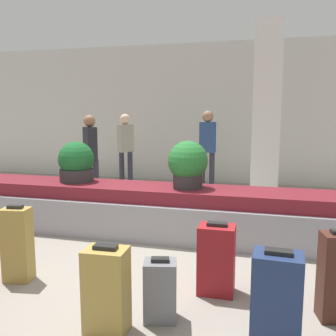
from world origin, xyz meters
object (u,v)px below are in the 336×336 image
object	(u,v)px
potted_plant_1	(188,164)
suitcase_6	(160,290)
traveler_1	(208,143)
suitcase_0	(17,244)
suitcase_4	(216,259)
suitcase_5	(107,290)
traveler_2	(90,150)
potted_plant_0	(76,163)
pillar	(267,114)
suitcase_1	(276,300)
traveler_0	(126,144)

from	to	relation	value
potted_plant_1	suitcase_6	bearing A→B (deg)	-83.98
traveler_1	suitcase_0	bearing A→B (deg)	80.07
suitcase_4	suitcase_5	world-z (taller)	suitcase_5
suitcase_5	suitcase_6	distance (m)	0.43
suitcase_0	suitcase_5	distance (m)	1.32
suitcase_6	traveler_1	xyz separation A→B (m)	(-0.45, 5.10, 0.75)
traveler_1	traveler_2	bearing A→B (deg)	39.27
suitcase_4	traveler_1	xyz separation A→B (m)	(-0.81, 4.54, 0.67)
suitcase_4	potted_plant_1	world-z (taller)	potted_plant_1
suitcase_6	potted_plant_0	distance (m)	2.83
pillar	suitcase_6	distance (m)	4.62
suitcase_1	suitcase_4	world-z (taller)	suitcase_1
traveler_1	pillar	bearing A→B (deg)	150.23
suitcase_4	suitcase_5	xyz separation A→B (m)	(-0.70, -0.82, 0.01)
suitcase_0	traveler_2	distance (m)	3.49
suitcase_6	potted_plant_1	xyz separation A→B (m)	(-0.21, 2.00, 0.72)
potted_plant_0	traveler_0	world-z (taller)	traveler_0
suitcase_1	suitcase_0	bearing A→B (deg)	172.82
suitcase_1	suitcase_4	xyz separation A→B (m)	(-0.50, 0.66, -0.02)
traveler_1	traveler_0	bearing A→B (deg)	5.41
suitcase_6	traveler_0	world-z (taller)	traveler_0
traveler_0	traveler_1	size ratio (longest dim) A/B	0.96
pillar	traveler_2	size ratio (longest dim) A/B	2.03
suitcase_0	suitcase_4	size ratio (longest dim) A/B	1.14
potted_plant_1	suitcase_4	bearing A→B (deg)	-68.34
pillar	potted_plant_0	world-z (taller)	pillar
potted_plant_1	suitcase_5	bearing A→B (deg)	-93.13
suitcase_4	traveler_1	bearing A→B (deg)	99.43
traveler_0	potted_plant_0	bearing A→B (deg)	45.78
suitcase_6	potted_plant_0	world-z (taller)	potted_plant_0
suitcase_4	traveler_1	size ratio (longest dim) A/B	0.40
pillar	traveler_1	size ratio (longest dim) A/B	1.93
pillar	suitcase_4	size ratio (longest dim) A/B	4.88
traveler_2	traveler_0	bearing A→B (deg)	-50.66
potted_plant_1	suitcase_1	bearing A→B (deg)	-62.92
suitcase_0	traveler_2	world-z (taller)	traveler_2
suitcase_6	traveler_2	distance (m)	4.43
suitcase_0	traveler_0	xyz separation A→B (m)	(-0.72, 4.70, 0.58)
traveler_2	pillar	bearing A→B (deg)	-121.29
suitcase_4	potted_plant_1	bearing A→B (deg)	110.96
suitcase_1	potted_plant_0	distance (m)	3.50
suitcase_5	potted_plant_0	xyz separation A→B (m)	(-1.49, 2.32, 0.59)
suitcase_0	potted_plant_0	size ratio (longest dim) A/B	1.32
suitcase_1	traveler_0	size ratio (longest dim) A/B	0.44
pillar	potted_plant_1	size ratio (longest dim) A/B	5.25
suitcase_0	traveler_2	size ratio (longest dim) A/B	0.47
suitcase_5	traveler_0	world-z (taller)	traveler_0
suitcase_0	pillar	bearing A→B (deg)	51.89
suitcase_1	suitcase_4	distance (m)	0.83
traveler_0	pillar	bearing A→B (deg)	115.10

